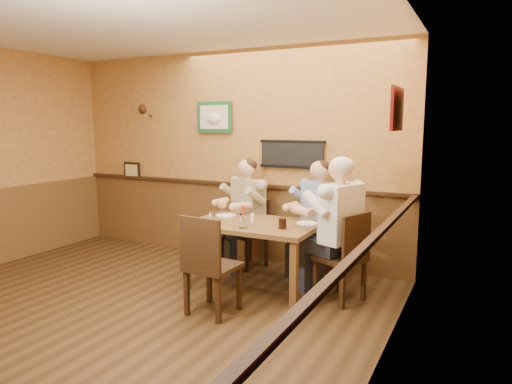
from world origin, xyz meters
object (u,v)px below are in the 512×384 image
Objects in this scene: chair_back_right at (320,240)px; pepper_shaker at (241,217)px; diner_tan_shirt at (248,219)px; water_glass_left at (212,217)px; hot_sauce_bottle at (243,212)px; salt_shaker at (252,218)px; diner_white_elder at (341,237)px; dining_table at (254,230)px; water_glass_mid at (243,222)px; cola_tumbler at (283,223)px; chair_near_side at (213,264)px; chair_right_end at (340,256)px; chair_back_left at (248,233)px; diner_blue_polo at (320,225)px.

pepper_shaker is (-0.68, -0.74, 0.35)m from chair_back_right.
diner_tan_shirt is (-0.93, -0.08, 0.18)m from chair_back_right.
water_glass_left is at bearing -69.31° from diner_tan_shirt.
chair_back_right is at bearing 25.65° from diner_tan_shirt.
salt_shaker is at bearing -9.29° from hot_sauce_bottle.
water_glass_left is at bearing -57.58° from diner_white_elder.
water_glass_mid reaches higher than dining_table.
diner_white_elder is 16.31× the size of pepper_shaker.
cola_tumbler is 1.19× the size of salt_shaker.
water_glass_mid is (-0.49, -1.03, 0.37)m from chair_back_right.
pepper_shaker is at bearing 178.74° from dining_table.
diner_white_elder reaches higher than hot_sauce_bottle.
pepper_shaker is at bearing -47.75° from diner_tan_shirt.
water_glass_mid reaches higher than cola_tumbler.
chair_near_side is at bearing -88.12° from chair_back_right.
chair_right_end reaches higher than dining_table.
chair_near_side reaches higher than water_glass_left.
diner_blue_polo is (0.93, 0.08, 0.19)m from chair_back_left.
salt_shaker is at bearing -38.00° from diner_tan_shirt.
chair_right_end is 0.75× the size of diner_tan_shirt.
cola_tumbler is (0.44, 0.65, 0.31)m from chair_near_side.
chair_back_right is 0.90× the size of chair_near_side.
water_glass_left is 0.59× the size of hot_sauce_bottle.
chair_back_right is 0.84m from diner_white_elder.
water_glass_mid is 1.17× the size of cola_tumbler.
chair_near_side is 0.73× the size of diner_white_elder.
diner_white_elder is at bearing 3.55° from pepper_shaker.
salt_shaker is (0.01, 0.80, 0.31)m from chair_near_side.
diner_white_elder is at bearing 20.81° from cola_tumbler.
diner_tan_shirt is at bearing -153.67° from diner_blue_polo.
water_glass_mid is (-0.94, -0.37, 0.34)m from chair_right_end.
chair_right_end is 7.27× the size of water_glass_mid.
chair_back_left is 0.85m from salt_shaker.
diner_white_elder is 12.17× the size of cola_tumbler.
chair_near_side is (-0.55, -1.53, 0.05)m from chair_back_right.
diner_blue_polo is at bearing -124.26° from chair_right_end.
dining_table is 0.33m from water_glass_mid.
diner_blue_polo reaches higher than chair_back_left.
hot_sauce_bottle is (0.27, -0.64, 0.41)m from chair_back_left.
diner_tan_shirt is 0.93× the size of diner_white_elder.
chair_right_end is at bearing 3.93° from salt_shaker.
diner_white_elder is (1.39, -0.59, 0.05)m from diner_tan_shirt.
chair_near_side is 1.51m from diner_tan_shirt.
chair_back_left is 1.12m from water_glass_mid.
diner_blue_polo reaches higher than pepper_shaker.
cola_tumbler is (0.82, -0.80, 0.37)m from chair_back_left.
pepper_shaker is (0.26, -0.66, 0.35)m from chair_back_left.
diner_white_elder is 1.02m from water_glass_mid.
pepper_shaker is at bearing -77.99° from chair_near_side.
cola_tumbler is 0.45m from salt_shaker.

